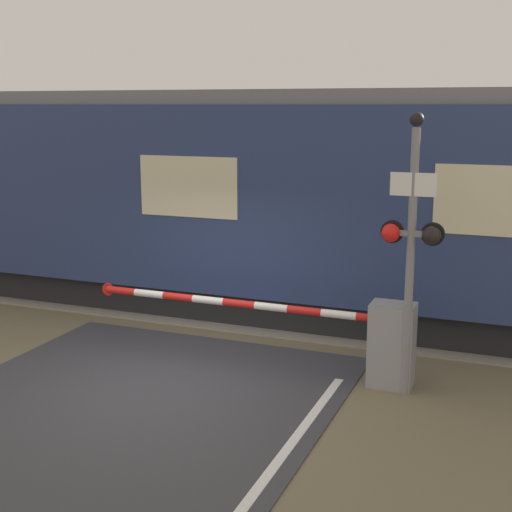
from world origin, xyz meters
TOP-DOWN VIEW (x-y plane):
  - ground_plane at (0.00, 0.00)m, footprint 80.00×80.00m
  - track_bed at (0.00, 4.02)m, footprint 36.00×3.20m
  - train at (-0.81, 4.02)m, footprint 18.11×2.99m
  - crossing_barrier at (2.66, 1.08)m, footprint 4.92×0.44m
  - signal_post at (3.23, 0.87)m, footprint 0.82×0.26m

SIDE VIEW (x-z plane):
  - ground_plane at x=0.00m, z-range 0.00..0.00m
  - track_bed at x=0.00m, z-range -0.04..0.09m
  - crossing_barrier at x=2.66m, z-range 0.06..1.23m
  - train at x=-0.81m, z-range 0.05..4.10m
  - signal_post at x=3.23m, z-range 0.25..3.97m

